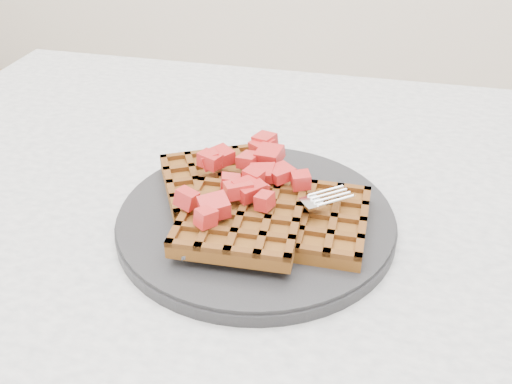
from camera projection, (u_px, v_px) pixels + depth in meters
The scene contains 5 objects.
table at pixel (353, 313), 0.62m from camera, with size 1.20×0.80×0.75m.
plate at pixel (256, 219), 0.56m from camera, with size 0.27×0.27×0.02m, color black.
waffles at pixel (255, 205), 0.55m from camera, with size 0.23×0.21×0.03m.
strawberry_pile at pixel (256, 180), 0.53m from camera, with size 0.15×0.15×0.02m, color #9B0D10, non-canonical shape.
fork at pixel (280, 228), 0.52m from camera, with size 0.02×0.18×0.02m, color silver, non-canonical shape.
Camera 1 is at (0.00, -0.46, 1.09)m, focal length 40.00 mm.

